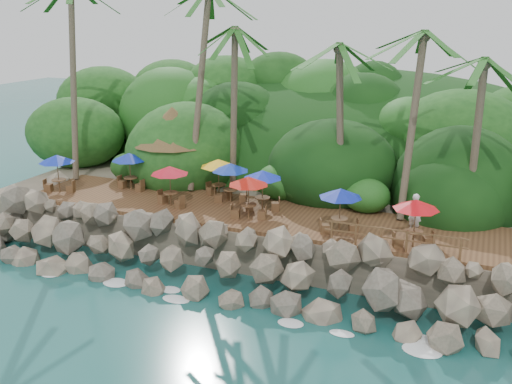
% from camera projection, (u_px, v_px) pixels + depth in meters
% --- Properties ---
extents(ground, '(140.00, 140.00, 0.00)m').
position_uv_depth(ground, '(204.00, 304.00, 25.11)').
color(ground, '#19514F').
rests_on(ground, ground).
extents(land_base, '(32.00, 25.20, 2.10)m').
position_uv_depth(land_base, '(312.00, 184.00, 38.94)').
color(land_base, gray).
rests_on(land_base, ground).
extents(jungle_hill, '(44.80, 28.00, 15.40)m').
position_uv_depth(jungle_hill, '(339.00, 172.00, 45.88)').
color(jungle_hill, '#143811').
rests_on(jungle_hill, ground).
extents(seawall, '(29.00, 4.00, 2.30)m').
position_uv_depth(seawall, '(223.00, 262.00, 26.54)').
color(seawall, gray).
rests_on(seawall, ground).
extents(terrace, '(26.00, 5.00, 0.20)m').
position_uv_depth(terrace, '(256.00, 214.00, 29.76)').
color(terrace, brown).
rests_on(terrace, land_base).
extents(jungle_foliage, '(44.00, 16.00, 12.00)m').
position_uv_depth(jungle_foliage, '(307.00, 203.00, 38.37)').
color(jungle_foliage, '#143811').
rests_on(jungle_foliage, ground).
extents(foam_line, '(25.20, 0.80, 0.06)m').
position_uv_depth(foam_line, '(207.00, 301.00, 25.37)').
color(foam_line, white).
rests_on(foam_line, ground).
extents(palms, '(28.90, 7.11, 12.79)m').
position_uv_depth(palms, '(278.00, 20.00, 29.25)').
color(palms, brown).
rests_on(palms, ground).
extents(palapa, '(4.87, 4.87, 4.60)m').
position_uv_depth(palapa, '(173.00, 125.00, 33.97)').
color(palapa, brown).
rests_on(palapa, ground).
extents(dining_clusters, '(21.93, 5.21, 2.18)m').
position_uv_depth(dining_clusters, '(222.00, 176.00, 29.70)').
color(dining_clusters, brown).
rests_on(dining_clusters, terrace).
extents(railing, '(6.10, 0.10, 1.00)m').
position_uv_depth(railing, '(394.00, 237.00, 24.81)').
color(railing, brown).
rests_on(railing, terrace).
extents(waiter, '(0.81, 0.69, 1.88)m').
position_uv_depth(waiter, '(415.00, 213.00, 26.83)').
color(waiter, white).
rests_on(waiter, terrace).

